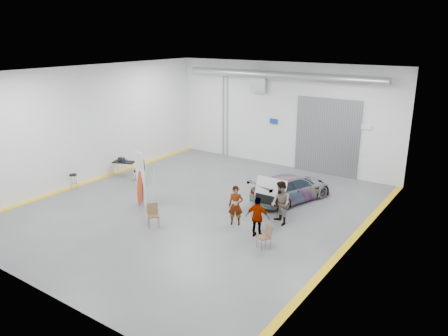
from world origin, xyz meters
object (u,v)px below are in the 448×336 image
Objects in this scene: person_b at (281,203)px; work_table at (123,161)px; person_c at (258,217)px; surfboard_display at (141,183)px; sedan_car at (291,188)px; person_a at (236,205)px; folding_chair_far at (264,242)px; shop_stool at (74,182)px; office_chair at (140,171)px; folding_chair_near at (154,220)px.

person_b reaches higher than work_table.
surfboard_display is at bearing -12.94° from person_c.
person_a reaches higher than sedan_car.
work_table is (-10.69, 3.17, 0.48)m from folding_chair_far.
person_a is 4.72m from surfboard_display.
shop_stool is at bearing 44.28° from sedan_car.
office_chair is (-9.34, 3.07, 0.18)m from folding_chair_far.
office_chair is at bearing -30.15° from person_c.
sedan_car is at bearing -4.28° from office_chair.
folding_chair_near is at bearing -136.89° from folding_chair_far.
person_c reaches higher than shop_stool.
folding_chair_near is (-2.59, -2.08, -0.53)m from person_a.
sedan_car is 1.59× the size of surfboard_display.
folding_chair_far is 11.03m from shop_stool.
folding_chair_near is 6.18m from office_chair.
person_b is 2.37× the size of shop_stool.
folding_chair_far is at bearing -0.64° from shop_stool.
person_c reaches higher than office_chair.
office_chair is (-4.74, 3.97, 0.16)m from folding_chair_near.
folding_chair_far is at bearing -35.69° from office_chair.
work_table is (-10.16, 0.89, -0.15)m from person_b.
work_table is at bearing 158.47° from office_chair.
person_c is at bearing 166.16° from folding_chair_far.
person_c is 0.60× the size of surfboard_display.
folding_chair_near is at bearing -166.71° from person_a.
office_chair is at bearing -166.10° from folding_chair_far.
person_b is at bearing -111.31° from person_c.
person_a is 0.62× the size of surfboard_display.
work_table is at bearing 161.20° from surfboard_display.
office_chair reaches higher than work_table.
surfboard_display is at bearing 162.77° from person_a.
folding_chair_far is at bearing -42.61° from person_b.
work_table reaches higher than folding_chair_near.
person_b is at bearing -12.07° from folding_chair_near.
surfboard_display reaches higher than folding_chair_near.
sedan_car reaches higher than office_chair.
surfboard_display is at bearing -129.59° from person_b.
office_chair is at bearing 150.87° from surfboard_display.
office_chair is (-7.34, 1.88, -0.37)m from person_a.
sedan_car reaches higher than folding_chair_far.
person_b is 1.13× the size of person_c.
sedan_car is 4.28m from person_c.
office_chair is (1.69, 2.95, 0.08)m from shop_stool.
office_chair is (-8.64, 2.35, -0.35)m from person_c.
office_chair reaches higher than shop_stool.
folding_chair_near is (-4.07, -3.17, -0.61)m from person_b.
person_a is 1.59× the size of office_chair.
person_b is at bearing 30.66° from surfboard_display.
office_chair is at bearing 30.99° from sedan_car.
person_a is 9.10m from shop_stool.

